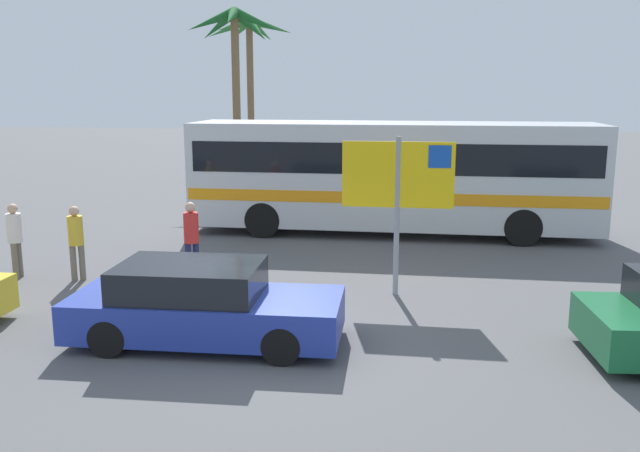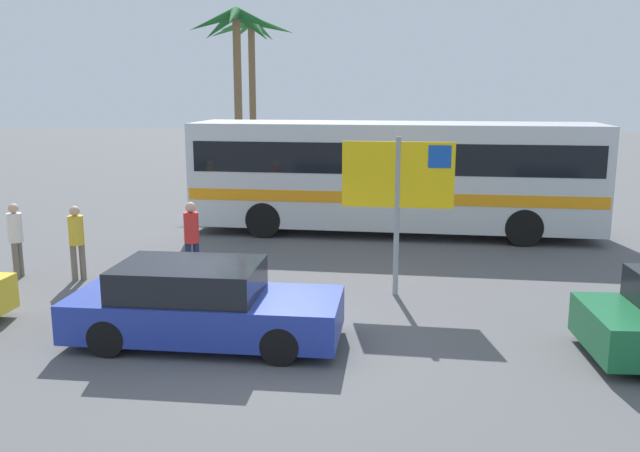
{
  "view_description": "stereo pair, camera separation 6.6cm",
  "coord_description": "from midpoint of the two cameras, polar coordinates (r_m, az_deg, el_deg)",
  "views": [
    {
      "loc": [
        2.7,
        -10.26,
        4.09
      ],
      "look_at": [
        0.69,
        3.32,
        1.3
      ],
      "focal_mm": 37.73,
      "sensor_mm": 36.0,
      "label": 1
    },
    {
      "loc": [
        2.77,
        -10.25,
        4.09
      ],
      "look_at": [
        0.69,
        3.32,
        1.3
      ],
      "focal_mm": 37.73,
      "sensor_mm": 36.0,
      "label": 2
    }
  ],
  "objects": [
    {
      "name": "bus_front_coach",
      "position": [
        19.43,
        6.03,
        4.61
      ],
      "size": [
        11.42,
        2.65,
        3.17
      ],
      "color": "silver",
      "rests_on": "ground"
    },
    {
      "name": "car_blue",
      "position": [
        11.22,
        -10.13,
        -6.63
      ],
      "size": [
        4.46,
        1.86,
        1.32
      ],
      "rotation": [
        0.0,
        0.0,
        0.03
      ],
      "color": "#23389E",
      "rests_on": "ground"
    },
    {
      "name": "pedestrian_by_bus",
      "position": [
        14.79,
        -10.98,
        -0.71
      ],
      "size": [
        0.32,
        0.32,
        1.73
      ],
      "rotation": [
        0.0,
        0.0,
        5.37
      ],
      "color": "#1E2347",
      "rests_on": "ground"
    },
    {
      "name": "pedestrian_crossing_lot",
      "position": [
        15.43,
        -20.11,
        -0.9
      ],
      "size": [
        0.32,
        0.32,
        1.65
      ],
      "rotation": [
        0.0,
        0.0,
        2.24
      ],
      "color": "#706656",
      "rests_on": "ground"
    },
    {
      "name": "palm_tree_seaside",
      "position": [
        33.12,
        -6.09,
        14.99
      ],
      "size": [
        4.12,
        3.88,
        7.5
      ],
      "color": "brown",
      "rests_on": "ground"
    },
    {
      "name": "palm_tree_inland",
      "position": [
        27.88,
        -7.32,
        15.04
      ],
      "size": [
        3.89,
        4.02,
        7.3
      ],
      "color": "brown",
      "rests_on": "ground"
    },
    {
      "name": "ferry_sign",
      "position": [
        13.33,
        6.68,
        3.81
      ],
      "size": [
        2.2,
        0.11,
        3.2
      ],
      "rotation": [
        0.0,
        0.0,
        -0.0
      ],
      "color": "gray",
      "rests_on": "ground"
    },
    {
      "name": "ground",
      "position": [
        11.37,
        -6.14,
        -9.65
      ],
      "size": [
        120.0,
        120.0,
        0.0
      ],
      "primitive_type": "plane",
      "color": "#565659"
    },
    {
      "name": "pedestrian_near_sign",
      "position": [
        16.17,
        -24.57,
        -0.67
      ],
      "size": [
        0.32,
        0.32,
        1.66
      ],
      "rotation": [
        0.0,
        0.0,
        0.06
      ],
      "color": "#706656",
      "rests_on": "ground"
    }
  ]
}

